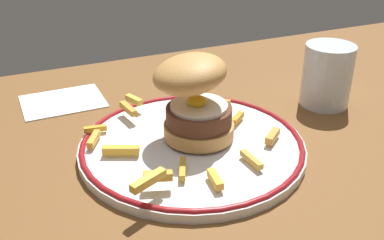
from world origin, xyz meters
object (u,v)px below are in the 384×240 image
at_px(dinner_plate, 192,145).
at_px(water_glass, 326,80).
at_px(napkin, 63,101).
at_px(burger, 194,97).

xyz_separation_m(dinner_plate, water_glass, (0.25, 0.05, 0.03)).
distance_m(dinner_plate, water_glass, 0.26).
xyz_separation_m(dinner_plate, napkin, (-0.13, 0.22, -0.01)).
bearing_deg(burger, dinner_plate, -123.53).
height_order(dinner_plate, burger, burger).
bearing_deg(water_glass, burger, -171.71).
distance_m(burger, water_glass, 0.25).
distance_m(water_glass, napkin, 0.42).
distance_m(burger, napkin, 0.26).
relative_size(burger, water_glass, 1.22).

